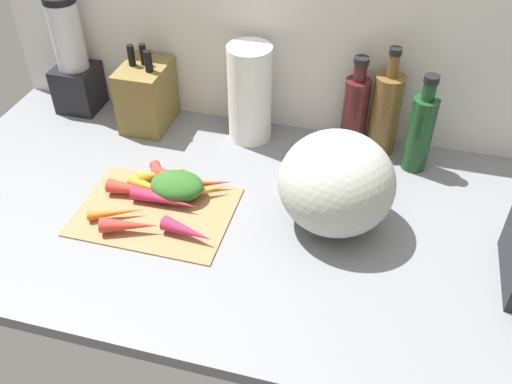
% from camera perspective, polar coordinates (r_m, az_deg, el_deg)
% --- Properties ---
extents(ground_plane, '(1.70, 0.80, 0.03)m').
position_cam_1_polar(ground_plane, '(1.28, 2.49, -3.15)').
color(ground_plane, slate).
extents(wall_back, '(1.70, 0.03, 0.60)m').
position_cam_1_polar(wall_back, '(1.42, 6.53, 16.73)').
color(wall_back, silver).
rests_on(wall_back, ground_plane).
extents(cutting_board, '(0.34, 0.25, 0.01)m').
position_cam_1_polar(cutting_board, '(1.30, -10.07, -1.87)').
color(cutting_board, '#997047').
rests_on(cutting_board, ground_plane).
extents(carrot_0, '(0.12, 0.07, 0.02)m').
position_cam_1_polar(carrot_0, '(1.29, -13.83, -2.02)').
color(carrot_0, orange).
rests_on(carrot_0, cutting_board).
extents(carrot_1, '(0.16, 0.04, 0.03)m').
position_cam_1_polar(carrot_1, '(1.29, -9.18, -0.77)').
color(carrot_1, '#B2264C').
rests_on(carrot_1, cutting_board).
extents(carrot_2, '(0.10, 0.11, 0.03)m').
position_cam_1_polar(carrot_2, '(1.36, -9.42, 1.34)').
color(carrot_2, red).
rests_on(carrot_2, cutting_board).
extents(carrot_3, '(0.11, 0.07, 0.03)m').
position_cam_1_polar(carrot_3, '(1.33, -6.03, 0.89)').
color(carrot_3, orange).
rests_on(carrot_3, cutting_board).
extents(carrot_4, '(0.12, 0.06, 0.03)m').
position_cam_1_polar(carrot_4, '(1.21, -6.88, -3.93)').
color(carrot_4, '#B2264C').
rests_on(carrot_4, cutting_board).
extents(carrot_5, '(0.15, 0.08, 0.03)m').
position_cam_1_polar(carrot_5, '(1.33, -5.58, 0.81)').
color(carrot_5, red).
rests_on(carrot_5, cutting_board).
extents(carrot_6, '(0.13, 0.04, 0.04)m').
position_cam_1_polar(carrot_6, '(1.35, -7.89, 1.50)').
color(carrot_6, red).
rests_on(carrot_6, cutting_board).
extents(carrot_7, '(0.14, 0.05, 0.03)m').
position_cam_1_polar(carrot_7, '(1.33, -10.14, 0.45)').
color(carrot_7, orange).
rests_on(carrot_7, cutting_board).
extents(carrot_8, '(0.12, 0.10, 0.03)m').
position_cam_1_polar(carrot_8, '(1.36, -9.34, 1.84)').
color(carrot_8, orange).
rests_on(carrot_8, cutting_board).
extents(carrot_9, '(0.13, 0.10, 0.03)m').
position_cam_1_polar(carrot_9, '(1.30, -5.77, 0.04)').
color(carrot_9, orange).
rests_on(carrot_9, cutting_board).
extents(carrot_10, '(0.15, 0.04, 0.03)m').
position_cam_1_polar(carrot_10, '(1.33, -11.66, 0.18)').
color(carrot_10, red).
rests_on(carrot_10, cutting_board).
extents(carrot_11, '(0.13, 0.06, 0.03)m').
position_cam_1_polar(carrot_11, '(1.24, -12.61, -3.29)').
color(carrot_11, red).
rests_on(carrot_11, cutting_board).
extents(carrot_greens_pile, '(0.13, 0.10, 0.05)m').
position_cam_1_polar(carrot_greens_pile, '(1.31, -7.93, 0.66)').
color(carrot_greens_pile, '#2D6023').
rests_on(carrot_greens_pile, cutting_board).
extents(winter_squash, '(0.25, 0.23, 0.22)m').
position_cam_1_polar(winter_squash, '(1.19, 8.08, 0.87)').
color(winter_squash, '#B2B7A8').
rests_on(winter_squash, ground_plane).
extents(knife_block, '(0.12, 0.15, 0.23)m').
position_cam_1_polar(knife_block, '(1.55, -10.93, 9.53)').
color(knife_block, olive).
rests_on(knife_block, ground_plane).
extents(blender_appliance, '(0.11, 0.11, 0.32)m').
position_cam_1_polar(blender_appliance, '(1.65, -17.91, 12.28)').
color(blender_appliance, black).
rests_on(blender_appliance, ground_plane).
extents(paper_towel_roll, '(0.11, 0.11, 0.26)m').
position_cam_1_polar(paper_towel_roll, '(1.45, -0.63, 9.84)').
color(paper_towel_roll, white).
rests_on(paper_towel_roll, ground_plane).
extents(bottle_0, '(0.06, 0.06, 0.25)m').
position_cam_1_polar(bottle_0, '(1.44, 9.93, 7.99)').
color(bottle_0, '#471919').
rests_on(bottle_0, ground_plane).
extents(bottle_1, '(0.07, 0.07, 0.28)m').
position_cam_1_polar(bottle_1, '(1.44, 12.86, 7.78)').
color(bottle_1, brown).
rests_on(bottle_1, ground_plane).
extents(bottle_2, '(0.06, 0.06, 0.25)m').
position_cam_1_polar(bottle_2, '(1.40, 16.19, 5.92)').
color(bottle_2, '#19421E').
rests_on(bottle_2, ground_plane).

